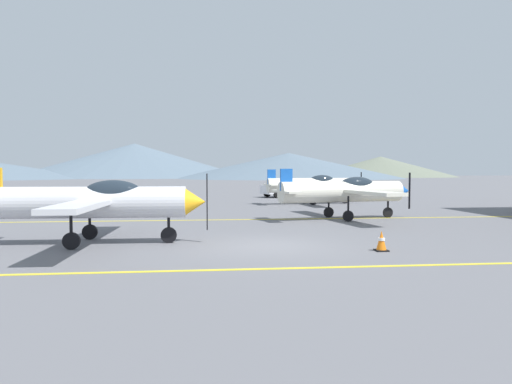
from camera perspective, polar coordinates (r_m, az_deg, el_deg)
ground_plane at (r=14.12m, az=1.27°, el=-6.76°), size 400.00×400.00×0.00m
apron_line_near at (r=10.96m, az=3.49°, el=-9.49°), size 80.00×0.16×0.01m
apron_line_far at (r=21.67m, az=-1.35°, el=-3.45°), size 80.00×0.16×0.01m
airplane_near at (r=15.24m, az=-19.38°, el=-1.09°), size 6.94×8.00×2.40m
airplane_mid at (r=22.23m, az=11.23°, el=0.14°), size 7.03×8.03×2.40m
airplane_far at (r=32.04m, az=7.29°, el=0.92°), size 7.01×8.05×2.40m
car_sedan at (r=40.27m, az=3.83°, el=0.56°), size 4.66×3.18×1.62m
traffic_cone_front at (r=13.72m, az=15.36°, el=-5.91°), size 0.36×0.36×0.59m
hill_centerleft at (r=173.84m, az=-14.90°, el=3.83°), size 83.87×83.87×12.33m
hill_centerright at (r=145.17m, az=4.07°, el=3.31°), size 71.32×71.32×7.97m
hill_right at (r=184.22m, az=15.24°, el=3.07°), size 56.91×56.91×7.88m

